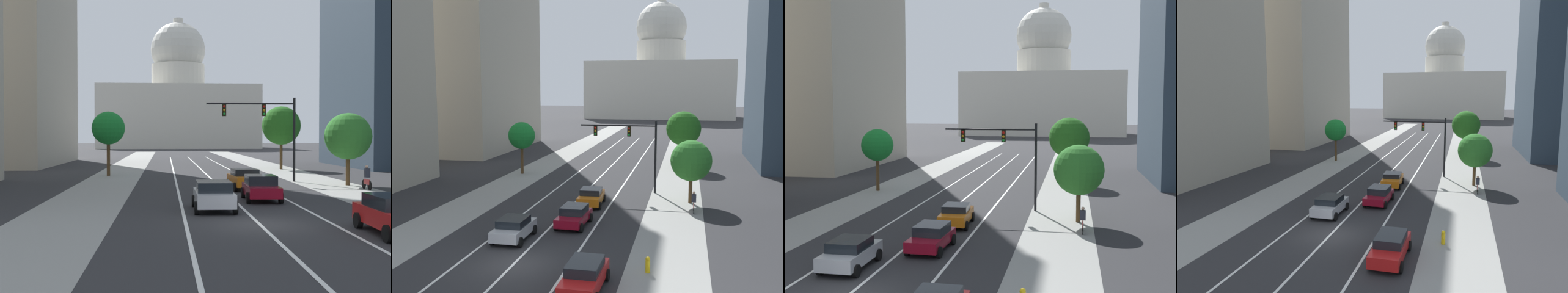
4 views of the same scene
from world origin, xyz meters
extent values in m
plane|color=#2B2B2D|center=(0.00, 40.00, 0.00)|extent=(400.00, 400.00, 0.00)
cube|color=gray|center=(-8.62, 35.00, 0.01)|extent=(4.62, 130.00, 0.01)
cube|color=gray|center=(8.62, 35.00, 0.01)|extent=(4.62, 130.00, 0.01)
cube|color=white|center=(-3.16, 25.00, 0.01)|extent=(0.16, 90.00, 0.01)
cube|color=white|center=(0.00, 25.00, 0.01)|extent=(0.16, 90.00, 0.01)
cube|color=white|center=(3.16, 25.00, 0.01)|extent=(0.16, 90.00, 0.01)
cube|color=beige|center=(0.00, 139.87, 9.42)|extent=(47.97, 27.97, 18.83)
cylinder|color=beige|center=(0.00, 139.87, 22.37)|extent=(16.52, 16.52, 7.07)
sphere|color=beige|center=(0.00, 139.87, 30.57)|extent=(16.97, 16.97, 16.97)
cylinder|color=beige|center=(0.00, 139.87, 38.21)|extent=(3.06, 3.06, 4.24)
cube|color=orange|center=(1.58, 14.31, 0.66)|extent=(2.04, 4.28, 0.68)
cube|color=black|center=(1.58, 14.28, 1.23)|extent=(1.79, 2.00, 0.47)
cylinder|color=black|center=(0.59, 15.69, 0.32)|extent=(0.25, 0.65, 0.64)
cylinder|color=black|center=(2.43, 15.78, 0.32)|extent=(0.25, 0.65, 0.64)
cylinder|color=black|center=(0.73, 12.84, 0.32)|extent=(0.25, 0.65, 0.64)
cylinder|color=black|center=(2.57, 12.93, 0.32)|extent=(0.25, 0.65, 0.64)
cube|color=maroon|center=(1.58, 8.00, 0.62)|extent=(1.98, 4.11, 0.60)
cube|color=black|center=(1.59, 8.17, 1.20)|extent=(1.76, 2.21, 0.56)
cylinder|color=black|center=(0.72, 9.41, 0.32)|extent=(0.24, 0.65, 0.64)
cylinder|color=black|center=(2.54, 9.34, 0.32)|extent=(0.24, 0.65, 0.64)
cylinder|color=black|center=(0.62, 6.66, 0.32)|extent=(0.24, 0.65, 0.64)
cylinder|color=black|center=(2.44, 6.59, 0.32)|extent=(0.24, 0.65, 0.64)
cube|color=red|center=(4.74, -2.69, 0.66)|extent=(1.78, 4.33, 0.68)
cube|color=black|center=(4.74, -2.57, 1.26)|extent=(1.62, 2.37, 0.51)
cylinder|color=black|center=(3.88, -1.21, 0.32)|extent=(0.23, 0.64, 0.64)
cylinder|color=black|center=(5.62, -1.23, 0.32)|extent=(0.23, 0.64, 0.64)
cube|color=#B2B5BA|center=(-1.58, 4.16, 0.66)|extent=(1.89, 4.04, 0.67)
cube|color=black|center=(-1.58, 4.12, 1.24)|extent=(1.73, 2.14, 0.50)
cylinder|color=black|center=(-2.51, 5.54, 0.32)|extent=(0.22, 0.64, 0.64)
cylinder|color=black|center=(-0.64, 5.53, 0.32)|extent=(0.22, 0.64, 0.64)
cylinder|color=black|center=(-2.52, 2.80, 0.32)|extent=(0.22, 0.64, 0.64)
cylinder|color=black|center=(-0.65, 2.79, 0.32)|extent=(0.22, 0.64, 0.64)
cylinder|color=black|center=(6.61, 20.21, 3.47)|extent=(0.20, 0.20, 6.94)
cylinder|color=black|center=(2.97, 20.21, 6.45)|extent=(7.29, 0.14, 0.14)
cube|color=black|center=(4.06, 20.21, 5.90)|extent=(0.32, 0.28, 0.96)
sphere|color=red|center=(4.06, 20.06, 6.20)|extent=(0.20, 0.20, 0.20)
sphere|color=orange|center=(4.06, 20.06, 5.90)|extent=(0.20, 0.20, 0.20)
sphere|color=green|center=(4.06, 20.06, 5.60)|extent=(0.20, 0.20, 0.20)
cube|color=black|center=(0.78, 20.21, 5.90)|extent=(0.32, 0.28, 0.96)
sphere|color=red|center=(0.78, 20.06, 6.20)|extent=(0.20, 0.20, 0.20)
sphere|color=orange|center=(0.78, 20.06, 5.90)|extent=(0.20, 0.20, 0.20)
sphere|color=green|center=(0.78, 20.06, 5.60)|extent=(0.20, 0.20, 0.20)
cylinder|color=yellow|center=(7.60, 0.31, 0.35)|extent=(0.26, 0.26, 0.70)
sphere|color=yellow|center=(7.60, 0.31, 0.78)|extent=(0.26, 0.26, 0.26)
cylinder|color=yellow|center=(7.60, 0.15, 0.39)|extent=(0.10, 0.12, 0.10)
cylinder|color=black|center=(10.19, 13.20, 0.33)|extent=(0.06, 0.66, 0.66)
cylinder|color=black|center=(10.18, 14.24, 0.33)|extent=(0.06, 0.66, 0.66)
cube|color=#A51919|center=(10.19, 13.72, 0.55)|extent=(0.07, 1.00, 0.36)
cube|color=#262833|center=(10.19, 13.67, 1.18)|extent=(0.36, 0.28, 0.64)
sphere|color=tan|center=(10.19, 13.74, 1.61)|extent=(0.22, 0.22, 0.22)
cylinder|color=#51381E|center=(9.05, 35.78, 1.71)|extent=(0.32, 0.32, 3.43)
sphere|color=#26691E|center=(9.05, 35.78, 4.95)|extent=(4.36, 4.36, 4.36)
cylinder|color=#51381E|center=(-9.40, 27.29, 1.72)|extent=(0.32, 0.32, 3.43)
sphere|color=#1A7F2E|center=(-9.40, 27.29, 4.53)|extent=(3.14, 3.14, 3.14)
cylinder|color=#51381E|center=(9.92, 16.78, 1.26)|extent=(0.32, 0.32, 2.51)
sphere|color=#2D7729|center=(9.92, 16.78, 3.76)|extent=(3.58, 3.58, 3.58)
camera|label=1|loc=(-4.04, -21.99, 3.81)|focal=47.58mm
camera|label=2|loc=(9.53, -24.35, 10.00)|focal=43.08mm
camera|label=3|loc=(9.53, -19.47, 8.12)|focal=46.50mm
camera|label=4|loc=(8.59, -22.39, 9.51)|focal=33.31mm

